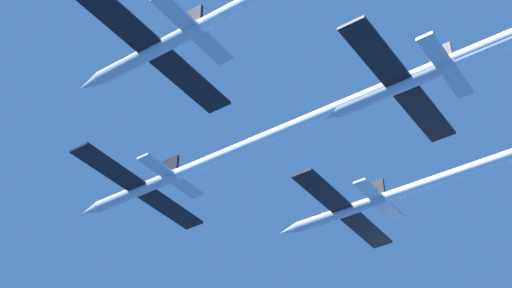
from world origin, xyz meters
name	(u,v)px	position (x,y,z in m)	size (l,w,h in m)	color
jet_lead	(244,146)	(0.26, -15.09, 0.01)	(18.95, 54.16, 3.14)	#B2BAC6
jet_right_wing	(455,174)	(16.73, -30.80, -0.17)	(18.95, 52.90, 3.14)	#B2BAC6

